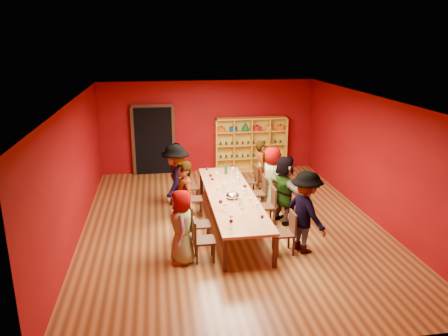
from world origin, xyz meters
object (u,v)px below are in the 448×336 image
at_px(chair_person_right_0, 287,230).
at_px(person_right_4, 261,168).
at_px(chair_person_right_2, 269,204).
at_px(person_left_0, 182,227).
at_px(chair_person_left_0, 200,238).
at_px(person_right_3, 272,178).
at_px(chair_person_right_4, 252,179).
at_px(wine_bottle, 226,170).
at_px(chair_person_right_3, 260,191).
at_px(chair_person_left_1, 197,222).
at_px(chair_person_left_3, 191,197).
at_px(person_right_2, 285,189).
at_px(person_left_3, 176,181).
at_px(spittoon_bowl, 233,196).
at_px(person_left_1, 184,204).
at_px(person_left_4, 177,173).
at_px(chair_person_left_4, 188,185).
at_px(tasting_table, 231,197).
at_px(person_right_0, 306,212).
at_px(shelving_unit, 251,142).

height_order(chair_person_right_0, person_right_4, person_right_4).
distance_m(chair_person_right_2, person_right_4, 1.94).
bearing_deg(person_left_0, chair_person_left_0, 90.41).
bearing_deg(chair_person_left_0, person_right_3, 49.57).
bearing_deg(person_right_4, person_left_0, 153.32).
bearing_deg(chair_person_right_4, wine_bottle, -166.00).
bearing_deg(chair_person_right_3, chair_person_left_1, -136.51).
distance_m(chair_person_left_3, person_right_3, 2.16).
height_order(chair_person_left_3, person_right_2, person_right_2).
distance_m(chair_person_left_1, chair_person_right_0, 1.95).
xyz_separation_m(person_left_3, person_right_2, (2.55, -0.75, -0.09)).
distance_m(chair_person_right_3, person_right_3, 0.46).
bearing_deg(spittoon_bowl, person_left_1, -151.76).
relative_size(person_left_4, chair_person_right_4, 1.90).
xyz_separation_m(chair_person_left_1, person_right_2, (2.19, 0.81, 0.34)).
relative_size(chair_person_left_1, person_left_4, 0.53).
bearing_deg(chair_person_left_4, tasting_table, -60.25).
bearing_deg(spittoon_bowl, chair_person_left_1, -145.03).
xyz_separation_m(person_left_4, person_right_4, (2.37, 0.24, -0.05)).
bearing_deg(person_right_0, shelving_unit, -21.04).
distance_m(tasting_table, person_left_4, 1.99).
distance_m(person_left_3, chair_person_right_2, 2.34).
bearing_deg(chair_person_left_1, spittoon_bowl, 34.97).
height_order(shelving_unit, chair_person_right_3, shelving_unit).
xyz_separation_m(chair_person_right_2, chair_person_right_4, (0.00, 1.90, 0.00)).
xyz_separation_m(chair_person_left_3, person_right_2, (2.19, -0.75, 0.34)).
relative_size(shelving_unit, person_right_4, 1.50).
bearing_deg(chair_person_left_1, chair_person_left_0, -90.00).
relative_size(person_right_3, chair_person_right_4, 1.86).
height_order(person_left_0, person_right_2, person_right_2).
relative_size(person_right_2, spittoon_bowl, 5.32).
bearing_deg(person_right_2, person_right_0, 162.86).
height_order(chair_person_left_3, person_right_4, person_right_4).
height_order(person_right_0, chair_person_right_3, person_right_0).
bearing_deg(chair_person_right_3, person_right_3, 0.00).
bearing_deg(chair_person_right_4, person_right_4, -0.00).
relative_size(person_right_0, person_right_3, 1.06).
xyz_separation_m(chair_person_right_3, person_right_3, (0.31, 0.00, 0.33)).
xyz_separation_m(chair_person_left_3, person_left_4, (-0.28, 0.90, 0.35)).
height_order(person_right_2, person_right_3, person_right_2).
distance_m(chair_person_right_3, chair_person_right_4, 0.98).
bearing_deg(person_left_4, spittoon_bowl, 36.79).
xyz_separation_m(person_left_0, person_left_3, (0.01, 2.34, 0.17)).
bearing_deg(tasting_table, person_left_0, -127.66).
relative_size(person_left_1, person_left_4, 1.10).
height_order(person_left_0, person_left_3, person_left_3).
bearing_deg(chair_person_right_3, chair_person_left_3, -174.96).
bearing_deg(spittoon_bowl, wine_bottle, 85.55).
distance_m(person_right_0, chair_person_right_2, 1.62).
relative_size(tasting_table, chair_person_left_4, 5.06).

